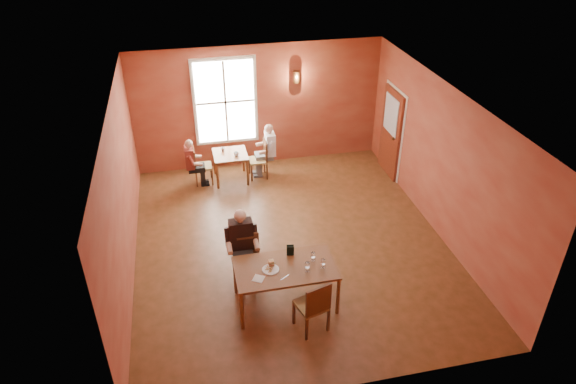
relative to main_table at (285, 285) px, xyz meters
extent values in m
cube|color=brown|center=(0.45, 1.65, -0.39)|extent=(6.00, 7.00, 0.01)
cube|color=brown|center=(0.45, 5.15, 1.11)|extent=(6.00, 0.04, 3.00)
cube|color=brown|center=(0.45, -1.85, 1.11)|extent=(6.00, 0.04, 3.00)
cube|color=brown|center=(-2.55, 1.65, 1.11)|extent=(0.04, 7.00, 3.00)
cube|color=brown|center=(3.45, 1.65, 1.11)|extent=(0.04, 7.00, 3.00)
cube|color=white|center=(0.45, 1.65, 2.61)|extent=(6.00, 7.00, 0.04)
cube|color=white|center=(-0.35, 5.10, 1.31)|extent=(1.36, 0.10, 1.96)
cube|color=maroon|center=(3.39, 3.95, 0.66)|extent=(0.12, 1.04, 2.10)
cylinder|color=brown|center=(1.35, 5.05, 1.81)|extent=(0.16, 0.16, 0.28)
cylinder|color=silver|center=(-0.25, -0.02, 0.41)|extent=(0.29, 0.29, 0.04)
cube|color=tan|center=(-0.22, 0.07, 0.44)|extent=(0.09, 0.09, 0.10)
cube|color=black|center=(0.15, 0.29, 0.49)|extent=(0.13, 0.08, 0.20)
cube|color=#B9B9CA|center=(-0.06, -0.24, 0.39)|extent=(0.16, 0.11, 0.00)
cube|color=white|center=(-0.47, -0.18, 0.39)|extent=(0.23, 0.23, 0.01)
imported|color=white|center=(-0.25, 4.26, 0.35)|extent=(0.13, 0.13, 0.09)
imported|color=silver|center=(-0.53, 4.55, 0.35)|extent=(0.10, 0.10, 0.09)
camera|label=1|loc=(-1.34, -6.35, 5.80)|focal=32.00mm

